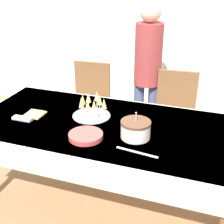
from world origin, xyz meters
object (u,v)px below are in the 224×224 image
birthday_cake (136,129)px  plate_stack_main (86,136)px  dining_chair_far_right (174,115)px  person_standing (148,66)px  champagne_tray (92,106)px  dining_chair_far_left (90,103)px

birthday_cake → plate_stack_main: birthday_cake is taller
dining_chair_far_right → birthday_cake: 1.02m
birthday_cake → dining_chair_far_right: bearing=80.6°
person_standing → champagne_tray: bearing=-106.0°
champagne_tray → birthday_cake: bearing=-26.9°
dining_chair_far_left → birthday_cake: (0.77, -0.96, 0.30)m
dining_chair_far_left → dining_chair_far_right: bearing=-0.0°
dining_chair_far_left → dining_chair_far_right: (0.93, -0.00, 0.00)m
person_standing → birthday_cake: bearing=-81.0°
birthday_cake → person_standing: size_ratio=0.14×
dining_chair_far_left → champagne_tray: size_ratio=3.09×
champagne_tray → plate_stack_main: champagne_tray is taller
person_standing → plate_stack_main: bearing=-97.4°
dining_chair_far_left → dining_chair_far_right: same height
birthday_cake → champagne_tray: bearing=153.1°
dining_chair_far_left → plate_stack_main: dining_chair_far_left is taller
dining_chair_far_left → person_standing: (0.59, 0.16, 0.44)m
dining_chair_far_right → champagne_tray: bearing=-128.8°
dining_chair_far_left → plate_stack_main: bearing=-68.2°
birthday_cake → person_standing: (-0.18, 1.11, 0.13)m
champagne_tray → person_standing: 0.93m
birthday_cake → plate_stack_main: size_ratio=0.87×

